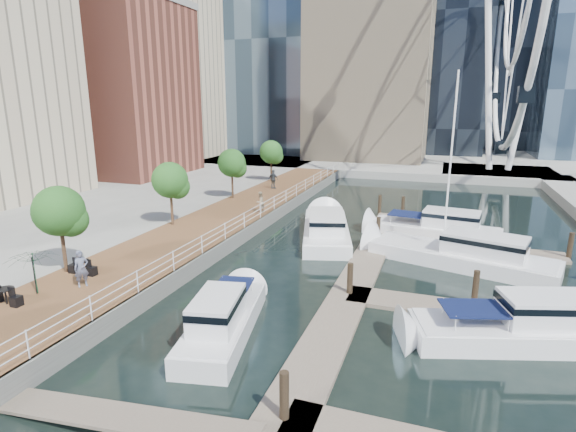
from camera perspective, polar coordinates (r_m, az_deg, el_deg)
The scene contains 14 objects.
ground at distance 17.85m, azimuth -7.80°, elevation -18.80°, with size 520.00×520.00×0.00m, color black.
boardwalk at distance 33.75m, azimuth -10.03°, elevation -1.82°, with size 6.00×60.00×1.00m, color brown.
seawall at distance 32.43m, azimuth -5.38°, elevation -2.32°, with size 0.25×60.00×1.00m, color #595954.
land_far at distance 115.83m, azimuth 15.82°, elevation 9.12°, with size 200.00×114.00×1.00m, color gray.
pier at distance 66.26m, azimuth 25.09°, elevation 4.89°, with size 14.00×12.00×1.00m, color gray.
railing at distance 32.20m, azimuth -5.58°, elevation -0.55°, with size 0.10×60.00×1.05m, color white, non-canonical shape.
floating_docks at distance 25.00m, azimuth 20.12°, elevation -8.29°, with size 16.00×34.00×2.60m.
midrise_condos at distance 57.16m, azimuth -27.37°, elevation 16.43°, with size 19.00×67.00×28.00m.
street_trees at distance 33.33m, azimuth -14.76°, elevation 4.41°, with size 2.60×42.60×4.60m.
yacht_foreground at distance 21.55m, azimuth 27.15°, elevation -14.20°, with size 2.54×9.48×2.15m, color white, non-canonical shape.
pedestrian_near at distance 23.98m, azimuth -24.77°, elevation -6.08°, with size 0.66×0.44×1.82m, color slate.
pedestrian_mid at distance 36.47m, azimuth -3.58°, elevation 1.78°, with size 0.83×0.65×1.72m, color gray.
pedestrian_far at distance 46.66m, azimuth -1.86°, elevation 4.69°, with size 1.16×0.48×1.97m, color #353B42.
moored_yachts at distance 27.62m, azimuth 19.53°, elevation -7.19°, with size 22.65×35.12×11.50m.
Camera 1 is at (7.03, -13.25, 9.68)m, focal length 28.00 mm.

